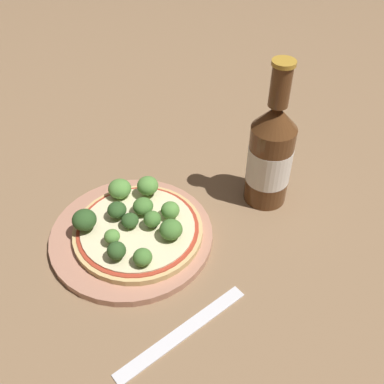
# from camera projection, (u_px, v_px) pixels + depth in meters

# --- Properties ---
(ground_plane) EXTENTS (3.00, 3.00, 0.00)m
(ground_plane) POSITION_uv_depth(u_px,v_px,m) (149.00, 231.00, 0.68)
(ground_plane) COLOR #846647
(plate) EXTENTS (0.24, 0.24, 0.01)m
(plate) POSITION_uv_depth(u_px,v_px,m) (131.00, 235.00, 0.67)
(plate) COLOR tan
(plate) RESTS_ON ground_plane
(pizza) EXTENTS (0.19, 0.19, 0.01)m
(pizza) POSITION_uv_depth(u_px,v_px,m) (138.00, 230.00, 0.66)
(pizza) COLOR tan
(pizza) RESTS_ON plate
(broccoli_floret_0) EXTENTS (0.03, 0.03, 0.02)m
(broccoli_floret_0) POSITION_uv_depth(u_px,v_px,m) (131.00, 222.00, 0.64)
(broccoli_floret_0) COLOR #6B8E51
(broccoli_floret_0) RESTS_ON pizza
(broccoli_floret_1) EXTENTS (0.03, 0.03, 0.03)m
(broccoli_floret_1) POSITION_uv_depth(u_px,v_px,m) (148.00, 186.00, 0.69)
(broccoli_floret_1) COLOR #6B8E51
(broccoli_floret_1) RESTS_ON pizza
(broccoli_floret_2) EXTENTS (0.03, 0.03, 0.03)m
(broccoli_floret_2) POSITION_uv_depth(u_px,v_px,m) (171.00, 229.00, 0.63)
(broccoli_floret_2) COLOR #6B8E51
(broccoli_floret_2) RESTS_ON pizza
(broccoli_floret_3) EXTENTS (0.03, 0.03, 0.02)m
(broccoli_floret_3) POSITION_uv_depth(u_px,v_px,m) (143.00, 257.00, 0.59)
(broccoli_floret_3) COLOR #6B8E51
(broccoli_floret_3) RESTS_ON pizza
(broccoli_floret_4) EXTENTS (0.03, 0.03, 0.03)m
(broccoli_floret_4) POSITION_uv_depth(u_px,v_px,m) (116.00, 251.00, 0.60)
(broccoli_floret_4) COLOR #6B8E51
(broccoli_floret_4) RESTS_ON pizza
(broccoli_floret_5) EXTENTS (0.04, 0.04, 0.03)m
(broccoli_floret_5) POSITION_uv_depth(u_px,v_px,m) (120.00, 189.00, 0.69)
(broccoli_floret_5) COLOR #6B8E51
(broccoli_floret_5) RESTS_ON pizza
(broccoli_floret_6) EXTENTS (0.02, 0.02, 0.02)m
(broccoli_floret_6) POSITION_uv_depth(u_px,v_px,m) (112.00, 237.00, 0.62)
(broccoli_floret_6) COLOR #6B8E51
(broccoli_floret_6) RESTS_ON pizza
(broccoli_floret_7) EXTENTS (0.03, 0.03, 0.03)m
(broccoli_floret_7) POSITION_uv_depth(u_px,v_px,m) (84.00, 220.00, 0.64)
(broccoli_floret_7) COLOR #6B8E51
(broccoli_floret_7) RESTS_ON pizza
(broccoli_floret_8) EXTENTS (0.03, 0.03, 0.03)m
(broccoli_floret_8) POSITION_uv_depth(u_px,v_px,m) (170.00, 210.00, 0.66)
(broccoli_floret_8) COLOR #6B8E51
(broccoli_floret_8) RESTS_ON pizza
(broccoli_floret_9) EXTENTS (0.03, 0.03, 0.03)m
(broccoli_floret_9) POSITION_uv_depth(u_px,v_px,m) (117.00, 210.00, 0.66)
(broccoli_floret_9) COLOR #6B8E51
(broccoli_floret_9) RESTS_ON pizza
(broccoli_floret_10) EXTENTS (0.03, 0.03, 0.03)m
(broccoli_floret_10) POSITION_uv_depth(u_px,v_px,m) (152.00, 220.00, 0.64)
(broccoli_floret_10) COLOR #6B8E51
(broccoli_floret_10) RESTS_ON pizza
(broccoli_floret_11) EXTENTS (0.03, 0.03, 0.03)m
(broccoli_floret_11) POSITION_uv_depth(u_px,v_px,m) (145.00, 205.00, 0.67)
(broccoli_floret_11) COLOR #6B8E51
(broccoli_floret_11) RESTS_ON pizza
(beer_bottle) EXTENTS (0.07, 0.07, 0.24)m
(beer_bottle) POSITION_uv_depth(u_px,v_px,m) (270.00, 154.00, 0.68)
(beer_bottle) COLOR #563319
(beer_bottle) RESTS_ON ground_plane
(fork) EXTENTS (0.05, 0.19, 0.00)m
(fork) POSITION_uv_depth(u_px,v_px,m) (183.00, 332.00, 0.55)
(fork) COLOR silver
(fork) RESTS_ON ground_plane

